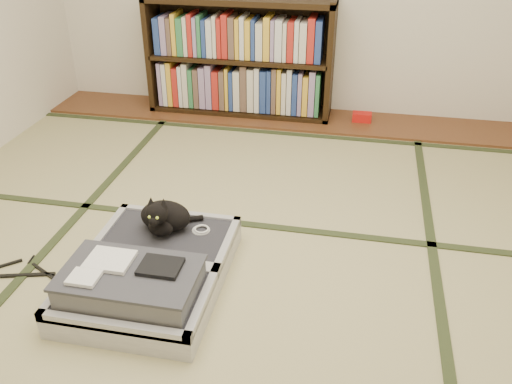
# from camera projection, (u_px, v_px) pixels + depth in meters

# --- Properties ---
(floor) EXTENTS (4.50, 4.50, 0.00)m
(floor) POSITION_uv_depth(u_px,v_px,m) (233.00, 268.00, 2.73)
(floor) COLOR tan
(floor) RESTS_ON ground
(wood_strip) EXTENTS (4.00, 0.50, 0.02)m
(wood_strip) POSITION_uv_depth(u_px,v_px,m) (290.00, 118.00, 4.42)
(wood_strip) COLOR brown
(wood_strip) RESTS_ON ground
(red_item) EXTENTS (0.15, 0.09, 0.07)m
(red_item) POSITION_uv_depth(u_px,v_px,m) (362.00, 117.00, 4.33)
(red_item) COLOR red
(red_item) RESTS_ON wood_strip
(tatami_borders) EXTENTS (4.00, 4.50, 0.01)m
(tatami_borders) POSITION_uv_depth(u_px,v_px,m) (252.00, 216.00, 3.15)
(tatami_borders) COLOR #2D381E
(tatami_borders) RESTS_ON ground
(bookcase) EXTENTS (1.48, 0.34, 0.95)m
(bookcase) POSITION_uv_depth(u_px,v_px,m) (240.00, 60.00, 4.33)
(bookcase) COLOR black
(bookcase) RESTS_ON wood_strip
(suitcase) EXTENTS (0.67, 0.90, 0.26)m
(suitcase) POSITION_uv_depth(u_px,v_px,m) (148.00, 273.00, 2.55)
(suitcase) COLOR silver
(suitcase) RESTS_ON floor
(cat) EXTENTS (0.30, 0.30, 0.24)m
(cat) POSITION_uv_depth(u_px,v_px,m) (164.00, 217.00, 2.74)
(cat) COLOR black
(cat) RESTS_ON suitcase
(cable_coil) EXTENTS (0.09, 0.09, 0.02)m
(cable_coil) POSITION_uv_depth(u_px,v_px,m) (201.00, 230.00, 2.78)
(cable_coil) COLOR white
(cable_coil) RESTS_ON suitcase
(hanger) EXTENTS (0.39, 0.22, 0.01)m
(hanger) POSITION_uv_depth(u_px,v_px,m) (20.00, 272.00, 2.69)
(hanger) COLOR black
(hanger) RESTS_ON floor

